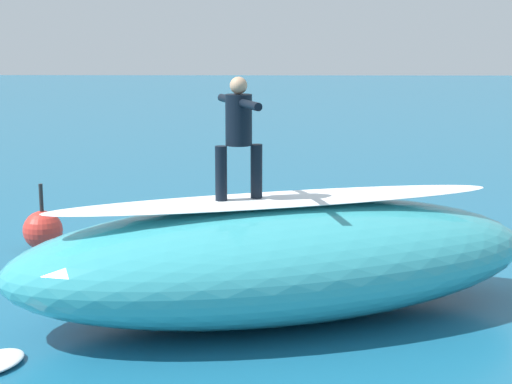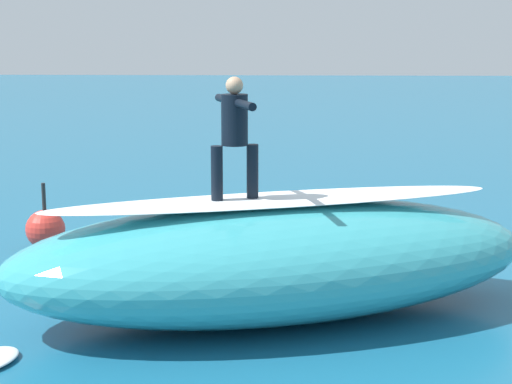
{
  "view_description": "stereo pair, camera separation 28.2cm",
  "coord_description": "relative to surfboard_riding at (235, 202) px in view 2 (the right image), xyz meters",
  "views": [
    {
      "loc": [
        0.62,
        13.59,
        3.81
      ],
      "look_at": [
        0.84,
        0.6,
        1.26
      ],
      "focal_mm": 57.45,
      "sensor_mm": 36.0,
      "label": 1
    },
    {
      "loc": [
        0.34,
        13.58,
        3.81
      ],
      "look_at": [
        0.84,
        0.6,
        1.26
      ],
      "focal_mm": 57.45,
      "sensor_mm": 36.0,
      "label": 2
    }
  ],
  "objects": [
    {
      "name": "foam_patch_mid",
      "position": [
        -0.13,
        -5.4,
        -1.57
      ],
      "size": [
        0.76,
        0.68,
        0.08
      ],
      "primitive_type": "ellipsoid",
      "rotation": [
        0.0,
        0.0,
        0.39
      ],
      "color": "white",
      "rests_on": "ground_plane"
    },
    {
      "name": "surfer_paddling",
      "position": [
        -0.24,
        -4.91,
        -1.39
      ],
      "size": [
        1.6,
        0.48,
        0.29
      ],
      "rotation": [
        0.0,
        0.0,
        -2.99
      ],
      "color": "black",
      "rests_on": "surfboard_paddling"
    },
    {
      "name": "surfer_riding",
      "position": [
        0.0,
        0.0,
        0.97
      ],
      "size": [
        0.63,
        1.47,
        1.61
      ],
      "rotation": [
        0.0,
        0.0,
        0.35
      ],
      "color": "black",
      "rests_on": "surfboard_riding"
    },
    {
      "name": "surfboard_riding",
      "position": [
        0.0,
        0.0,
        0.0
      ],
      "size": [
        2.02,
        1.19,
        0.07
      ],
      "primitive_type": "ellipsoid",
      "rotation": [
        0.0,
        0.0,
        0.35
      ],
      "color": "#E0563D",
      "rests_on": "wave_crest"
    },
    {
      "name": "wave_foam_lip",
      "position": [
        -0.53,
        -0.17,
        0.01
      ],
      "size": [
        6.23,
        2.91,
        0.08
      ],
      "primitive_type": "ellipsoid",
      "rotation": [
        0.0,
        0.0,
        0.32
      ],
      "color": "white",
      "rests_on": "wave_crest"
    },
    {
      "name": "buoy_marker",
      "position": [
        3.63,
        -3.53,
        -1.25
      ],
      "size": [
        0.7,
        0.7,
        1.19
      ],
      "color": "red",
      "rests_on": "ground_plane"
    },
    {
      "name": "surfboard_paddling",
      "position": [
        -0.36,
        -4.93,
        -1.56
      ],
      "size": [
        2.33,
        0.84,
        0.09
      ],
      "primitive_type": "ellipsoid",
      "rotation": [
        0.0,
        0.0,
        -2.99
      ],
      "color": "#EAE5C6",
      "rests_on": "ground_plane"
    },
    {
      "name": "foam_patch_near",
      "position": [
        0.19,
        -3.69,
        -1.52
      ],
      "size": [
        0.75,
        0.75,
        0.18
      ],
      "primitive_type": "ellipsoid",
      "rotation": [
        0.0,
        0.0,
        2.37
      ],
      "color": "white",
      "rests_on": "ground_plane"
    },
    {
      "name": "ground_plane",
      "position": [
        -1.02,
        -3.06,
        -1.61
      ],
      "size": [
        120.0,
        120.0,
        0.0
      ],
      "primitive_type": "plane",
      "color": "#196084"
    },
    {
      "name": "wave_crest",
      "position": [
        -0.53,
        -0.17,
        -0.82
      ],
      "size": [
        7.87,
        5.07,
        1.57
      ],
      "primitive_type": "ellipsoid",
      "rotation": [
        0.0,
        0.0,
        0.32
      ],
      "color": "teal",
      "rests_on": "ground_plane"
    }
  ]
}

